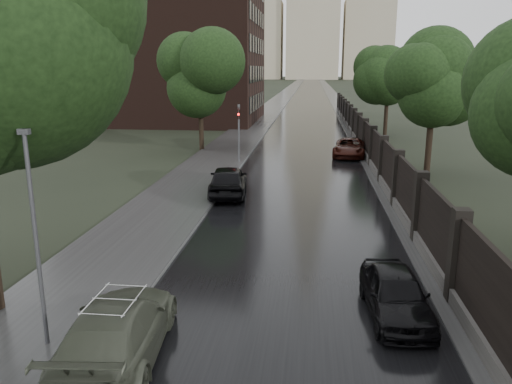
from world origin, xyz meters
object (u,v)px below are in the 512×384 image
(car_right_far, at_px, (350,148))
(car_right_near, at_px, (396,294))
(tree_left_far, at_px, (200,83))
(lamp_post, at_px, (36,240))
(tree_right_b, at_px, (433,93))
(hatchback_left, at_px, (228,180))
(tree_right_c, at_px, (388,84))
(volga_sedan, at_px, (117,331))
(traffic_light, at_px, (239,128))

(car_right_far, bearing_deg, car_right_near, -84.02)
(tree_left_far, relative_size, lamp_post, 1.45)
(tree_left_far, bearing_deg, car_right_near, -67.35)
(tree_right_b, height_order, car_right_far, tree_right_b)
(car_right_near, bearing_deg, hatchback_left, 114.04)
(car_right_near, bearing_deg, tree_left_far, 108.81)
(tree_right_c, relative_size, hatchback_left, 1.53)
(volga_sedan, xyz_separation_m, hatchback_left, (0.00, 14.93, 0.07))
(lamp_post, relative_size, volga_sedan, 1.05)
(tree_right_c, relative_size, car_right_far, 1.44)
(tree_right_c, relative_size, car_right_near, 1.89)
(traffic_light, relative_size, car_right_far, 0.82)
(tree_right_b, distance_m, traffic_light, 12.44)
(hatchback_left, bearing_deg, car_right_near, 111.97)
(car_right_far, bearing_deg, hatchback_left, -112.23)
(volga_sedan, bearing_deg, tree_right_c, -111.04)
(lamp_post, relative_size, car_right_near, 1.37)
(tree_left_far, xyz_separation_m, hatchback_left, (4.40, -13.81, -4.46))
(tree_right_c, xyz_separation_m, hatchback_left, (-11.10, -23.81, -4.17))
(tree_left_far, height_order, car_right_far, tree_left_far)
(tree_right_c, bearing_deg, car_right_near, -97.37)
(volga_sedan, xyz_separation_m, car_right_near, (6.44, 2.75, -0.08))
(tree_left_far, distance_m, car_right_far, 12.36)
(lamp_post, height_order, car_right_far, lamp_post)
(tree_right_b, height_order, volga_sedan, tree_right_b)
(tree_right_b, xyz_separation_m, volga_sedan, (-11.10, -20.74, -4.24))
(tree_left_far, xyz_separation_m, tree_right_b, (15.50, -8.00, -0.29))
(hatchback_left, relative_size, car_right_far, 0.94)
(car_right_far, bearing_deg, tree_right_c, 77.56)
(tree_right_b, xyz_separation_m, tree_right_c, (0.00, 18.00, 0.00))
(tree_left_far, relative_size, tree_right_c, 1.05)
(tree_right_b, relative_size, volga_sedan, 1.44)
(tree_right_b, xyz_separation_m, car_right_near, (-4.66, -17.99, -4.32))
(volga_sedan, height_order, car_right_far, volga_sedan)
(tree_right_c, height_order, traffic_light, tree_right_c)
(volga_sedan, relative_size, car_right_far, 1.00)
(hatchback_left, height_order, car_right_far, hatchback_left)
(tree_right_c, xyz_separation_m, car_right_far, (-4.10, -11.44, -4.27))
(volga_sedan, bearing_deg, hatchback_left, -95.05)
(volga_sedan, distance_m, car_right_near, 7.01)
(volga_sedan, height_order, car_right_near, volga_sedan)
(tree_left_far, relative_size, traffic_light, 1.85)
(tree_left_far, relative_size, volga_sedan, 1.51)
(lamp_post, xyz_separation_m, hatchback_left, (1.80, 14.69, -1.89))
(traffic_light, distance_m, hatchback_left, 8.98)
(tree_left_far, relative_size, hatchback_left, 1.61)
(traffic_light, bearing_deg, car_right_far, 24.86)
(tree_left_far, bearing_deg, tree_right_b, -27.30)
(volga_sedan, bearing_deg, car_right_near, -161.94)
(hatchback_left, xyz_separation_m, car_right_near, (6.44, -12.18, -0.15))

